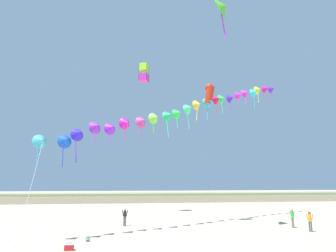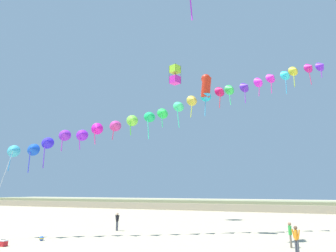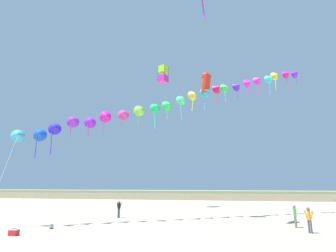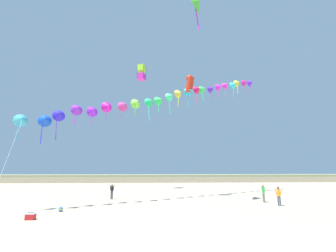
{
  "view_description": "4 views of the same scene",
  "coord_description": "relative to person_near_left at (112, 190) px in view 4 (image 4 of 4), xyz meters",
  "views": [
    {
      "loc": [
        -3.81,
        -17.87,
        4.4
      ],
      "look_at": [
        -0.21,
        8.33,
        9.26
      ],
      "focal_mm": 32.0,
      "sensor_mm": 36.0,
      "label": 1
    },
    {
      "loc": [
        11.92,
        -13.91,
        4.01
      ],
      "look_at": [
        2.44,
        10.88,
        9.64
      ],
      "focal_mm": 32.0,
      "sensor_mm": 36.0,
      "label": 2
    },
    {
      "loc": [
        6.17,
        -13.21,
        3.36
      ],
      "look_at": [
        1.2,
        13.37,
        9.35
      ],
      "focal_mm": 28.0,
      "sensor_mm": 36.0,
      "label": 3
    },
    {
      "loc": [
        0.91,
        -13.23,
        3.32
      ],
      "look_at": [
        2.21,
        8.95,
        7.6
      ],
      "focal_mm": 24.0,
      "sensor_mm": 36.0,
      "label": 4
    }
  ],
  "objects": [
    {
      "name": "dune_ridge",
      "position": [
        3.86,
        34.76,
        -0.06
      ],
      "size": [
        120.0,
        9.08,
        1.89
      ],
      "color": "tan",
      "rests_on": "ground"
    },
    {
      "name": "large_kite_high_solo",
      "position": [
        9.18,
        0.76,
        13.08
      ],
      "size": [
        1.54,
        1.51,
        2.81
      ],
      "color": "red"
    },
    {
      "name": "large_kite_mid_trail",
      "position": [
        2.25,
        11.06,
        19.14
      ],
      "size": [
        1.57,
        1.57,
        2.7
      ],
      "color": "#D427B0"
    },
    {
      "name": "beach_cooler",
      "position": [
        -3.49,
        -10.07,
        -0.79
      ],
      "size": [
        0.58,
        0.41,
        0.46
      ],
      "color": "red",
      "rests_on": "ground"
    },
    {
      "name": "kite_banner_string",
      "position": [
        7.12,
        0.16,
        11.4
      ],
      "size": [
        28.5,
        17.73,
        18.1
      ],
      "color": "#3DAFCD"
    },
    {
      "name": "beach_ball",
      "position": [
        -2.67,
        -7.19,
        -0.82
      ],
      "size": [
        0.36,
        0.36,
        0.36
      ],
      "color": "blue",
      "rests_on": "ground"
    },
    {
      "name": "ground_plane",
      "position": [
        3.86,
        -13.22,
        -1.0
      ],
      "size": [
        240.0,
        240.0,
        0.0
      ],
      "primitive_type": "plane",
      "color": "tan"
    },
    {
      "name": "person_near_left",
      "position": [
        0.0,
        0.0,
        0.0
      ],
      "size": [
        0.6,
        0.28,
        1.73
      ],
      "color": "#474C56",
      "rests_on": "ground"
    },
    {
      "name": "person_near_right",
      "position": [
        15.91,
        -3.27,
        -0.01
      ],
      "size": [
        0.23,
        0.6,
        1.72
      ],
      "color": "#726656",
      "rests_on": "ground"
    },
    {
      "name": "large_kite_low_lead",
      "position": [
        9.29,
        -4.53,
        20.69
      ],
      "size": [
        2.63,
        2.87,
        4.69
      ],
      "color": "#52CE30"
    },
    {
      "name": "person_mid_center",
      "position": [
        16.23,
        -5.57,
        0.0
      ],
      "size": [
        0.53,
        0.44,
        1.74
      ],
      "color": "#474C56",
      "rests_on": "ground"
    }
  ]
}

